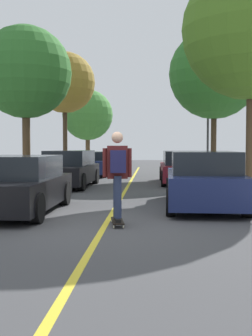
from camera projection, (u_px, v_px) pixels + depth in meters
name	position (u px, v px, depth m)	size (l,w,h in m)	color
ground	(106.00, 224.00, 8.83)	(80.00, 80.00, 0.00)	#424244
center_line	(120.00, 200.00, 12.82)	(0.12, 39.20, 0.01)	gold
parked_car_left_nearest	(17.00, 185.00, 10.37)	(1.98, 4.21, 1.36)	black
parked_car_left_near	(69.00, 169.00, 16.92)	(1.95, 4.39, 1.41)	black
parked_car_left_far	(91.00, 164.00, 23.06)	(1.95, 4.15, 1.30)	navy
parked_car_right_nearest	(203.00, 179.00, 11.34)	(2.07, 4.69, 1.46)	navy
parked_car_right_near	(183.00, 167.00, 18.42)	(1.95, 4.58, 1.38)	maroon
street_tree_left_nearest	(26.00, 73.00, 17.17)	(3.67, 3.67, 6.22)	#4C3823
street_tree_left_near	(65.00, 83.00, 24.93)	(3.51, 3.51, 6.87)	#3D2D1E
street_tree_left_far	(88.00, 115.00, 33.89)	(3.96, 3.96, 5.87)	#4C3823
street_tree_right_nearest	(251.00, 30.00, 13.66)	(4.40, 4.40, 7.33)	#4C3823
street_tree_right_near	(214.00, 74.00, 21.72)	(4.55, 4.55, 7.36)	#3D2D1E
streetlamp	(208.00, 112.00, 23.79)	(0.36, 0.24, 5.79)	#38383D
skateboard	(117.00, 221.00, 8.71)	(0.34, 0.86, 0.10)	black
skateboarder	(117.00, 170.00, 8.62)	(0.59, 0.71, 1.78)	black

